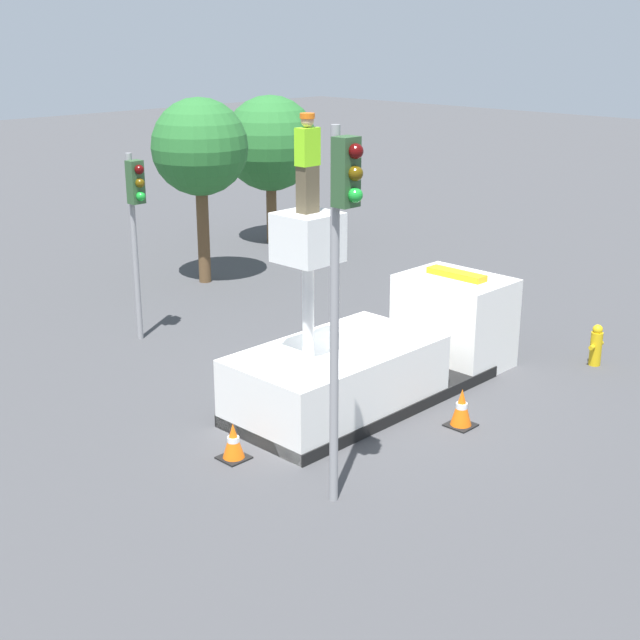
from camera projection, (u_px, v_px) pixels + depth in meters
ground_plane at (365, 400)px, 18.35m from camera, size 120.00×120.00×0.00m
bucket_truck at (380, 357)px, 18.38m from camera, size 6.88×2.40×4.15m
worker at (308, 163)px, 15.66m from camera, size 0.40×0.26×1.75m
traffic_light_pole at (341, 248)px, 13.07m from camera, size 0.34×0.57×6.00m
traffic_light_across at (136, 210)px, 20.87m from camera, size 0.34×0.57×4.54m
fire_hydrant at (596, 345)px, 20.11m from camera, size 0.51×0.27×0.96m
traffic_cone_rear at (233, 442)px, 15.76m from camera, size 0.49×0.49×0.68m
traffic_cone_curbside at (462, 408)px, 17.05m from camera, size 0.51×0.51×0.77m
tree_left_bg at (200, 148)px, 25.63m from camera, size 2.81×2.81×5.43m
tree_right_bg at (270, 144)px, 30.70m from camera, size 3.26×3.26×5.13m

